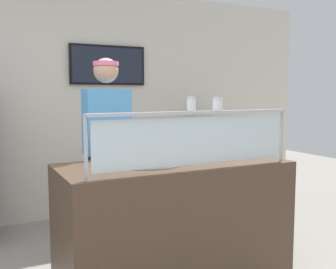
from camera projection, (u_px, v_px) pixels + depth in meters
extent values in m
plane|color=gray|center=(142.00, 255.00, 3.59)|extent=(12.00, 12.00, 0.00)
cube|color=silver|center=(94.00, 103.00, 4.74)|extent=(6.10, 0.08, 2.70)
cube|color=black|center=(108.00, 65.00, 4.71)|extent=(0.92, 0.04, 0.47)
cube|color=#1E2333|center=(108.00, 65.00, 4.69)|extent=(0.87, 0.01, 0.42)
cube|color=#4C3828|center=(174.00, 224.00, 2.98)|extent=(1.70, 0.75, 0.95)
cylinder|color=#B2B5BC|center=(86.00, 148.00, 2.30)|extent=(0.02, 0.02, 0.40)
cylinder|color=#B2B5BC|center=(282.00, 135.00, 2.97)|extent=(0.02, 0.02, 0.40)
cube|color=silver|center=(196.00, 141.00, 2.63)|extent=(1.44, 0.01, 0.32)
cube|color=#B2B5BC|center=(196.00, 113.00, 2.61)|extent=(1.50, 0.06, 0.02)
cylinder|color=#9EA0A8|center=(149.00, 163.00, 2.88)|extent=(0.51, 0.51, 0.01)
cylinder|color=tan|center=(149.00, 161.00, 2.88)|extent=(0.49, 0.49, 0.02)
cylinder|color=#D65B2D|center=(149.00, 159.00, 2.88)|extent=(0.43, 0.43, 0.01)
cube|color=#ADAFB7|center=(151.00, 159.00, 2.86)|extent=(0.08, 0.28, 0.01)
cylinder|color=white|center=(191.00, 105.00, 2.59)|extent=(0.06, 0.06, 0.08)
cylinder|color=white|center=(191.00, 107.00, 2.59)|extent=(0.05, 0.05, 0.05)
cylinder|color=silver|center=(191.00, 98.00, 2.59)|extent=(0.05, 0.05, 0.02)
cylinder|color=white|center=(218.00, 105.00, 2.68)|extent=(0.07, 0.07, 0.07)
cylinder|color=red|center=(218.00, 107.00, 2.69)|extent=(0.06, 0.06, 0.05)
cylinder|color=silver|center=(218.00, 99.00, 2.68)|extent=(0.06, 0.06, 0.02)
cylinder|color=#23232D|center=(96.00, 209.00, 3.38)|extent=(0.13, 0.13, 0.95)
cylinder|color=#23232D|center=(120.00, 206.00, 3.48)|extent=(0.13, 0.13, 0.95)
cube|color=#4C9EE5|center=(107.00, 122.00, 3.35)|extent=(0.38, 0.21, 0.55)
sphere|color=tan|center=(106.00, 71.00, 3.31)|extent=(0.21, 0.21, 0.21)
cylinder|color=pink|center=(106.00, 64.00, 3.30)|extent=(0.21, 0.21, 0.04)
cylinder|color=tan|center=(136.00, 134.00, 3.25)|extent=(0.08, 0.34, 0.08)
cube|color=#B7BABF|center=(219.00, 171.00, 5.06)|extent=(0.70, 0.55, 0.94)
cube|color=silver|center=(219.00, 133.00, 5.01)|extent=(0.49, 0.49, 0.04)
cube|color=silver|center=(219.00, 129.00, 5.01)|extent=(0.48, 0.48, 0.04)
cube|color=silver|center=(219.00, 126.00, 5.00)|extent=(0.50, 0.50, 0.04)
cube|color=silver|center=(219.00, 122.00, 5.00)|extent=(0.47, 0.47, 0.04)
cube|color=silver|center=(219.00, 119.00, 4.99)|extent=(0.49, 0.49, 0.04)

